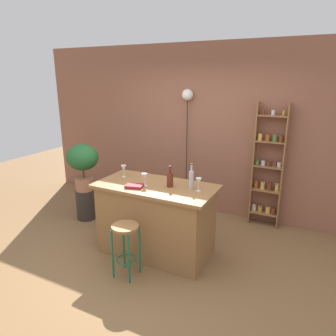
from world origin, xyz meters
name	(u,v)px	position (x,y,z in m)	size (l,w,h in m)	color
ground	(145,263)	(0.00, 0.00, 0.00)	(12.00, 12.00, 0.00)	brown
back_wall	(203,130)	(0.00, 1.95, 1.40)	(6.40, 0.10, 2.80)	#8C5642
kitchen_counter	(156,219)	(0.00, 0.30, 0.48)	(1.53, 0.78, 0.95)	olive
bar_stool	(126,239)	(-0.06, -0.31, 0.48)	(0.31, 0.31, 0.65)	#196642
spice_shelf	(268,168)	(1.13, 1.79, 0.93)	(0.45, 0.18, 1.92)	olive
plant_stool	(86,204)	(-1.53, 0.68, 0.25)	(0.31, 0.31, 0.50)	#2D2823
potted_plant	(83,161)	(-1.53, 0.68, 0.98)	(0.52, 0.47, 0.76)	#A86B4C
bottle_wine_red	(191,179)	(0.45, 0.38, 1.07)	(0.06, 0.06, 0.32)	#B2B2B7
bottle_sauce_amber	(170,179)	(0.19, 0.33, 1.05)	(0.08, 0.08, 0.27)	#5B2319
wine_glass_left	(124,169)	(-0.55, 0.40, 1.07)	(0.07, 0.07, 0.16)	silver
wine_glass_center	(199,182)	(0.56, 0.35, 1.07)	(0.07, 0.07, 0.16)	silver
wine_glass_right	(144,177)	(-0.11, 0.21, 1.07)	(0.07, 0.07, 0.16)	silver
cookbook	(134,186)	(-0.19, 0.11, 0.97)	(0.21, 0.15, 0.04)	maroon
pendant_globe_light	(188,97)	(-0.25, 1.84, 1.94)	(0.19, 0.19, 2.08)	black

